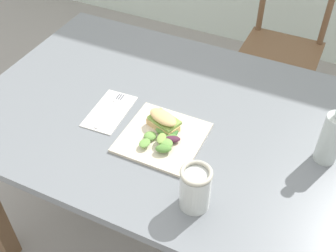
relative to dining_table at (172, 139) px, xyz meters
name	(u,v)px	position (x,y,z in m)	size (l,w,h in m)	color
dining_table	(172,139)	(0.00, 0.00, 0.00)	(1.34, 0.90, 0.74)	slate
chair_wooden_far	(282,49)	(0.17, 1.02, -0.17)	(0.40, 0.40, 0.87)	brown
plate_lunch	(163,137)	(0.02, -0.12, 0.12)	(0.25, 0.25, 0.01)	beige
sandwich_half_front	(163,121)	(0.00, -0.08, 0.16)	(0.11, 0.09, 0.06)	#DBB270
salad_mixed_greens	(164,139)	(0.03, -0.14, 0.14)	(0.12, 0.13, 0.03)	#6B9E47
napkin_folded	(110,111)	(-0.20, -0.08, 0.12)	(0.11, 0.20, 0.00)	silver
fork_on_napkin	(112,107)	(-0.20, -0.06, 0.12)	(0.03, 0.19, 0.00)	silver
bottle_cold_brew	(331,140)	(0.49, 0.02, 0.20)	(0.07, 0.07, 0.22)	black
mason_jar_iced_tea	(195,190)	(0.21, -0.30, 0.18)	(0.08, 0.08, 0.13)	#C67528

